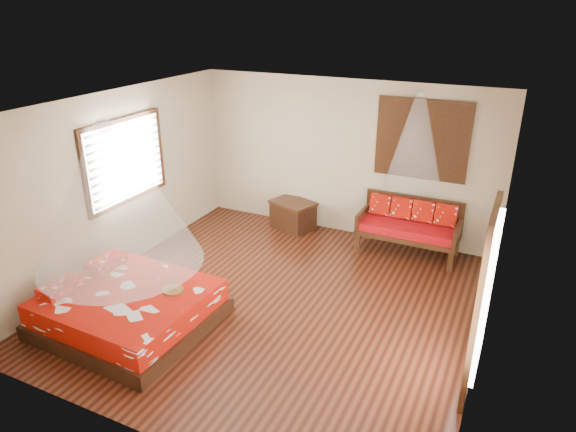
# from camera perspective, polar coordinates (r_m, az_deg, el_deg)

# --- Properties ---
(room) EXTENTS (5.54, 5.54, 2.84)m
(room) POSITION_cam_1_polar(r_m,az_deg,el_deg) (6.85, -1.43, 0.47)
(room) COLOR black
(room) RESTS_ON ground
(bed) EXTENTS (2.12, 1.93, 0.64)m
(bed) POSITION_cam_1_polar(r_m,az_deg,el_deg) (7.20, -17.31, -9.74)
(bed) COLOR black
(bed) RESTS_ON floor
(daybed) EXTENTS (1.66, 0.74, 0.94)m
(daybed) POSITION_cam_1_polar(r_m,az_deg,el_deg) (8.88, 13.34, -0.91)
(daybed) COLOR black
(daybed) RESTS_ON floor
(storage_chest) EXTENTS (0.92, 0.79, 0.54)m
(storage_chest) POSITION_cam_1_polar(r_m,az_deg,el_deg) (9.67, 0.56, 0.15)
(storage_chest) COLOR black
(storage_chest) RESTS_ON floor
(shutter_panel) EXTENTS (1.52, 0.06, 1.32)m
(shutter_panel) POSITION_cam_1_polar(r_m,az_deg,el_deg) (8.75, 14.68, 8.21)
(shutter_panel) COLOR black
(shutter_panel) RESTS_ON wall_back
(window_left) EXTENTS (0.10, 1.74, 1.34)m
(window_left) POSITION_cam_1_polar(r_m,az_deg,el_deg) (8.41, -17.61, 5.86)
(window_left) COLOR black
(window_left) RESTS_ON wall_left
(glazed_door) EXTENTS (0.08, 1.02, 2.16)m
(glazed_door) POSITION_cam_1_polar(r_m,az_deg,el_deg) (5.83, 20.54, -9.02)
(glazed_door) COLOR black
(glazed_door) RESTS_ON floor
(wine_tray) EXTENTS (0.28, 0.28, 0.22)m
(wine_tray) POSITION_cam_1_polar(r_m,az_deg,el_deg) (6.91, -12.72, -7.69)
(wine_tray) COLOR brown
(wine_tray) RESTS_ON bed
(mosquito_net_main) EXTENTS (2.04, 2.04, 1.80)m
(mosquito_net_main) POSITION_cam_1_polar(r_m,az_deg,el_deg) (6.50, -18.83, 2.21)
(mosquito_net_main) COLOR white
(mosquito_net_main) RESTS_ON ceiling
(mosquito_net_daybed) EXTENTS (0.90, 0.90, 1.50)m
(mosquito_net_daybed) POSITION_cam_1_polar(r_m,az_deg,el_deg) (8.29, 14.07, 8.17)
(mosquito_net_daybed) COLOR white
(mosquito_net_daybed) RESTS_ON ceiling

